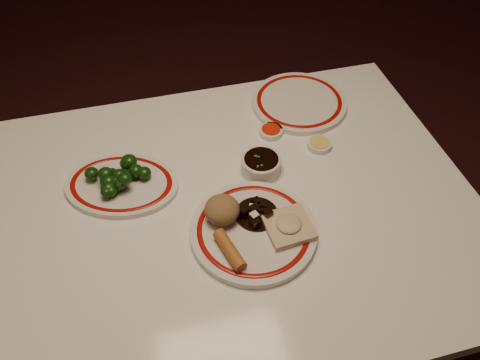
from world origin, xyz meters
name	(u,v)px	position (x,y,z in m)	size (l,w,h in m)	color
ground	(229,338)	(0.00, 0.00, 0.00)	(7.00, 7.00, 0.00)	black
dining_table	(225,228)	(0.00, 0.00, 0.66)	(1.20, 0.90, 0.75)	white
main_plate	(254,231)	(0.04, -0.10, 0.76)	(0.37, 0.37, 0.02)	silver
rice_mound	(222,210)	(-0.01, -0.05, 0.80)	(0.08, 0.08, 0.06)	olive
spring_roll	(230,250)	(-0.02, -0.15, 0.78)	(0.03, 0.03, 0.10)	#B5692C
fried_wonton	(289,226)	(0.12, -0.11, 0.78)	(0.11, 0.11, 0.03)	#CCB490
stirfry_heap	(256,213)	(0.06, -0.06, 0.78)	(0.10, 0.10, 0.03)	black
broccoli_plate	(122,185)	(-0.23, 0.12, 0.76)	(0.33, 0.31, 0.02)	silver
broccoli_pile	(118,177)	(-0.23, 0.12, 0.79)	(0.16, 0.12, 0.05)	#23471C
soy_bowl	(261,165)	(0.12, 0.09, 0.77)	(0.10, 0.10, 0.04)	silver
sweet_sour_dish	(271,131)	(0.18, 0.21, 0.76)	(0.06, 0.06, 0.02)	silver
mustard_dish	(319,144)	(0.29, 0.13, 0.76)	(0.06, 0.06, 0.02)	silver
far_plate	(299,102)	(0.30, 0.31, 0.76)	(0.36, 0.36, 0.02)	silver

